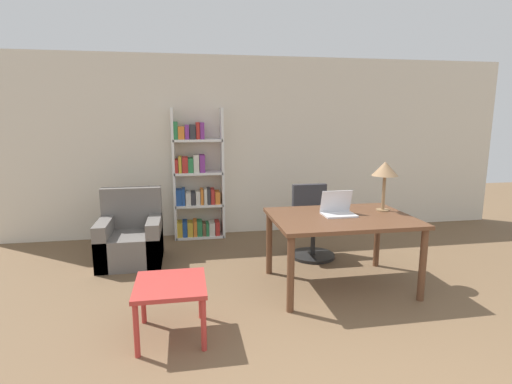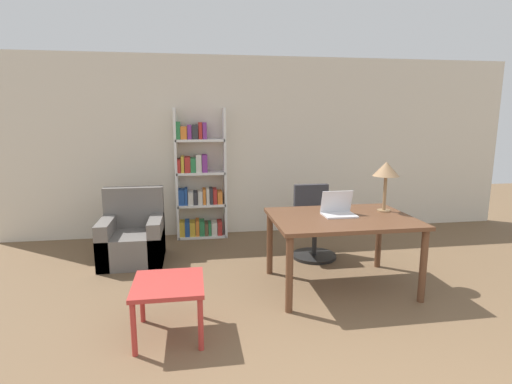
{
  "view_description": "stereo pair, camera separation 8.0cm",
  "coord_description": "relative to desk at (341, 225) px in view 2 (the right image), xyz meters",
  "views": [
    {
      "loc": [
        -1.19,
        -1.58,
        1.81
      ],
      "look_at": [
        -0.47,
        2.47,
        1.03
      ],
      "focal_mm": 28.0,
      "sensor_mm": 36.0,
      "label": 1
    },
    {
      "loc": [
        -1.12,
        -1.6,
        1.81
      ],
      "look_at": [
        -0.47,
        2.47,
        1.03
      ],
      "focal_mm": 28.0,
      "sensor_mm": 36.0,
      "label": 2
    }
  ],
  "objects": [
    {
      "name": "desk",
      "position": [
        0.0,
        0.0,
        0.0
      ],
      "size": [
        1.46,
        1.07,
        0.78
      ],
      "color": "brown",
      "rests_on": "ground_plane"
    },
    {
      "name": "laptop",
      "position": [
        -0.02,
        0.06,
        0.15
      ],
      "size": [
        0.34,
        0.25,
        0.26
      ],
      "color": "silver",
      "rests_on": "desk"
    },
    {
      "name": "wall_back",
      "position": [
        -0.41,
        2.26,
        0.66
      ],
      "size": [
        8.0,
        0.06,
        2.7
      ],
      "color": "beige",
      "rests_on": "ground_plane"
    },
    {
      "name": "bookshelf",
      "position": [
        -1.45,
        2.07,
        0.14
      ],
      "size": [
        0.75,
        0.28,
        1.93
      ],
      "color": "white",
      "rests_on": "ground_plane"
    },
    {
      "name": "side_table_blue",
      "position": [
        -1.75,
        -0.71,
        -0.28
      ],
      "size": [
        0.58,
        0.6,
        0.47
      ],
      "color": "#B2332D",
      "rests_on": "ground_plane"
    },
    {
      "name": "table_lamp",
      "position": [
        0.55,
        0.15,
        0.54
      ],
      "size": [
        0.29,
        0.29,
        0.55
      ],
      "color": "olive",
      "rests_on": "desk"
    },
    {
      "name": "armchair",
      "position": [
        -2.3,
        1.17,
        -0.4
      ],
      "size": [
        0.75,
        0.76,
        0.91
      ],
      "color": "#66605B",
      "rests_on": "ground_plane"
    },
    {
      "name": "office_chair",
      "position": [
        0.01,
        0.98,
        -0.28
      ],
      "size": [
        0.57,
        0.57,
        0.93
      ],
      "color": "black",
      "rests_on": "ground_plane"
    }
  ]
}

